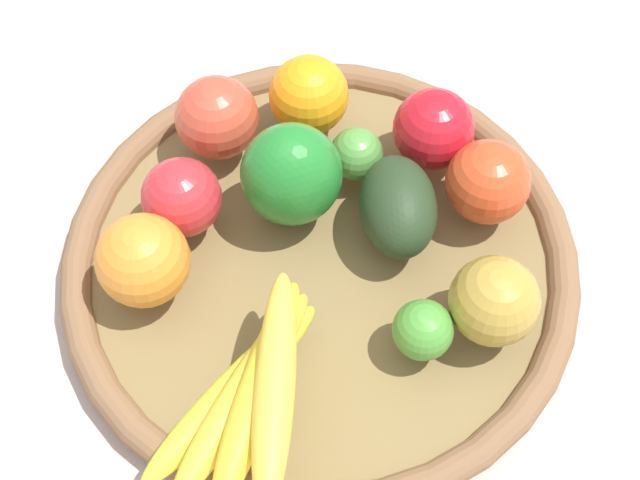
# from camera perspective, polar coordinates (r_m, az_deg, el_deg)

# --- Properties ---
(ground_plane) EXTENTS (2.40, 2.40, 0.00)m
(ground_plane) POSITION_cam_1_polar(r_m,az_deg,el_deg) (0.78, 0.00, -2.07)
(ground_plane) COLOR #C1ACA3
(ground_plane) RESTS_ON ground
(basket) EXTENTS (0.43, 0.43, 0.03)m
(basket) POSITION_cam_1_polar(r_m,az_deg,el_deg) (0.77, 0.00, -1.46)
(basket) COLOR olive
(basket) RESTS_ON ground_plane
(avocado) EXTENTS (0.11, 0.10, 0.06)m
(avocado) POSITION_cam_1_polar(r_m,az_deg,el_deg) (0.74, 4.82, 2.06)
(avocado) COLOR #23351D
(avocado) RESTS_ON basket
(apple_3) EXTENTS (0.09, 0.09, 0.07)m
(apple_3) POSITION_cam_1_polar(r_m,az_deg,el_deg) (0.79, -6.37, 7.50)
(apple_3) COLOR #C64530
(apple_3) RESTS_ON basket
(apple_1) EXTENTS (0.08, 0.08, 0.07)m
(apple_1) POSITION_cam_1_polar(r_m,az_deg,el_deg) (0.75, -8.52, 2.62)
(apple_1) COLOR red
(apple_1) RESTS_ON basket
(apple_0) EXTENTS (0.09, 0.09, 0.07)m
(apple_0) POSITION_cam_1_polar(r_m,az_deg,el_deg) (0.70, 10.68, -3.72)
(apple_0) COLOR #AB8A35
(apple_0) RESTS_ON basket
(bell_pepper) EXTENTS (0.11, 0.11, 0.09)m
(bell_pepper) POSITION_cam_1_polar(r_m,az_deg,el_deg) (0.74, -1.77, 4.04)
(bell_pepper) COLOR #217A2A
(bell_pepper) RESTS_ON basket
(banana_bunch) EXTENTS (0.19, 0.12, 0.07)m
(banana_bunch) POSITION_cam_1_polar(r_m,az_deg,el_deg) (0.66, -4.26, -9.30)
(banana_bunch) COLOR yellow
(banana_bunch) RESTS_ON basket
(orange_0) EXTENTS (0.07, 0.07, 0.07)m
(orange_0) POSITION_cam_1_polar(r_m,az_deg,el_deg) (0.72, -10.86, -1.25)
(orange_0) COLOR orange
(orange_0) RESTS_ON basket
(orange_1) EXTENTS (0.10, 0.10, 0.07)m
(orange_1) POSITION_cam_1_polar(r_m,az_deg,el_deg) (0.80, -0.69, 8.91)
(orange_1) COLOR orange
(orange_1) RESTS_ON basket
(apple_2) EXTENTS (0.08, 0.08, 0.07)m
(apple_2) POSITION_cam_1_polar(r_m,az_deg,el_deg) (0.76, 10.30, 3.55)
(apple_2) COLOR #D34421
(apple_2) RESTS_ON basket
(lime_1) EXTENTS (0.05, 0.05, 0.05)m
(lime_1) POSITION_cam_1_polar(r_m,az_deg,el_deg) (0.78, 2.26, 5.32)
(lime_1) COLOR #4F913D
(lime_1) RESTS_ON basket
(apple_4) EXTENTS (0.07, 0.07, 0.07)m
(apple_4) POSITION_cam_1_polar(r_m,az_deg,el_deg) (0.79, 7.02, 6.81)
(apple_4) COLOR red
(apple_4) RESTS_ON basket
(lime_0) EXTENTS (0.06, 0.06, 0.05)m
(lime_0) POSITION_cam_1_polar(r_m,az_deg,el_deg) (0.70, 6.36, -5.53)
(lime_0) COLOR #4A9334
(lime_0) RESTS_ON basket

